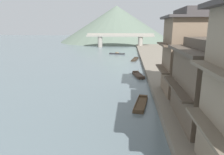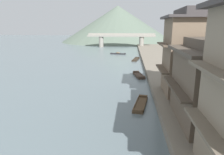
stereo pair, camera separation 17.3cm
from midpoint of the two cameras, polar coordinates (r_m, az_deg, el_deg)
name	(u,v)px [view 1 (the left image)]	position (r m, az deg, el deg)	size (l,w,h in m)	color
riverbank_right	(203,74)	(35.23, 24.10, 0.81)	(18.00, 110.00, 0.71)	slate
boat_moored_nearest	(141,104)	(20.68, 7.89, -7.43)	(1.76, 4.52, 0.40)	brown
boat_moored_second	(138,75)	(32.66, 7.27, 0.63)	(1.94, 4.36, 0.47)	#423328
boat_moored_third	(135,59)	(49.20, 6.36, 5.10)	(2.00, 5.48, 0.37)	#33281E
boat_midriver_drifting	(117,53)	(59.39, 1.34, 6.80)	(4.57, 1.63, 0.65)	#232326
house_waterfront_second	(211,83)	(16.33, 25.79, -1.34)	(5.36, 7.33, 6.14)	brown
house_waterfront_tall	(191,53)	(22.66, 21.09, 6.43)	(6.18, 5.83, 8.74)	#75604C
stone_bridge	(120,38)	(80.37, 2.22, 11.05)	(26.30, 2.40, 5.40)	gray
hill_far_west	(117,24)	(114.19, 1.24, 14.91)	(60.68, 60.68, 19.00)	#5B6B5B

